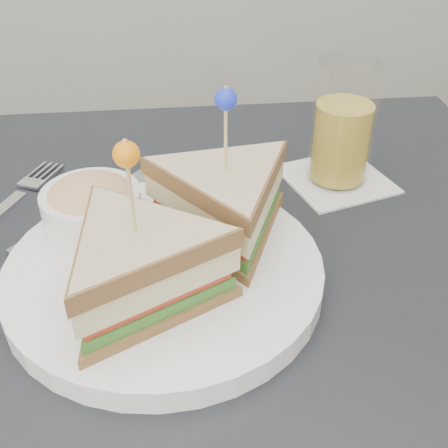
% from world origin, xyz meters
% --- Properties ---
extents(table, '(0.80, 0.80, 0.75)m').
position_xyz_m(table, '(0.00, 0.00, 0.67)').
color(table, black).
rests_on(table, ground).
extents(plate_meal, '(0.34, 0.32, 0.18)m').
position_xyz_m(plate_meal, '(-0.04, -0.01, 0.80)').
color(plate_meal, white).
rests_on(plate_meal, table).
extents(cutlery_fork, '(0.11, 0.19, 0.01)m').
position_xyz_m(cutlery_fork, '(-0.22, 0.15, 0.75)').
color(cutlery_fork, silver).
rests_on(cutlery_fork, table).
extents(cutlery_knife, '(0.18, 0.19, 0.01)m').
position_xyz_m(cutlery_knife, '(-0.13, 0.12, 0.75)').
color(cutlery_knife, '#B7BBC2').
rests_on(cutlery_knife, table).
extents(drink_set, '(0.15, 0.15, 0.15)m').
position_xyz_m(drink_set, '(0.17, 0.16, 0.82)').
color(drink_set, white).
rests_on(drink_set, table).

